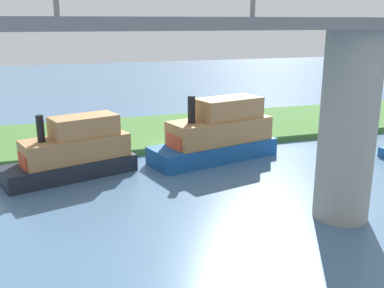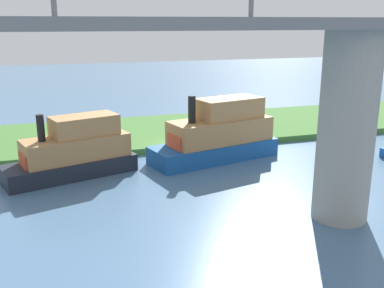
% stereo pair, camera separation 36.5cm
% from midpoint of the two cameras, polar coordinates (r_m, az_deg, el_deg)
% --- Properties ---
extents(ground_plane, '(160.00, 160.00, 0.00)m').
position_cam_midpoint_polar(ground_plane, '(35.13, -0.32, -0.93)').
color(ground_plane, '#4C7093').
extents(grassy_bank, '(80.00, 12.00, 0.50)m').
position_cam_midpoint_polar(grassy_bank, '(40.64, -2.87, 1.67)').
color(grassy_bank, '#427533').
rests_on(grassy_bank, ground).
extents(bridge_pylon, '(2.79, 2.79, 9.53)m').
position_cam_midpoint_polar(bridge_pylon, '(23.41, 19.56, 1.90)').
color(bridge_pylon, '#9E998E').
rests_on(bridge_pylon, ground).
extents(bridge_span, '(62.72, 4.30, 3.25)m').
position_cam_midpoint_polar(bridge_span, '(22.87, 20.74, 14.83)').
color(bridge_span, slate).
rests_on(bridge_span, bridge_pylon).
extents(person_on_bank, '(0.50, 0.50, 1.39)m').
position_cam_midpoint_polar(person_on_bank, '(37.06, -0.34, 1.86)').
color(person_on_bank, '#2D334C').
rests_on(person_on_bank, grassy_bank).
extents(mooring_post, '(0.20, 0.20, 0.93)m').
position_cam_midpoint_polar(mooring_post, '(35.17, -10.35, 0.47)').
color(mooring_post, brown).
rests_on(mooring_post, grassy_bank).
extents(riverboat_paddlewheel, '(8.90, 5.08, 4.32)m').
position_cam_midpoint_polar(riverboat_paddlewheel, '(30.21, -14.51, -1.00)').
color(riverboat_paddlewheel, '#1E232D').
rests_on(riverboat_paddlewheel, ground).
extents(pontoon_yellow, '(10.08, 5.34, 4.91)m').
position_cam_midpoint_polar(pontoon_yellow, '(32.88, 3.66, 1.18)').
color(pontoon_yellow, '#195199').
rests_on(pontoon_yellow, ground).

